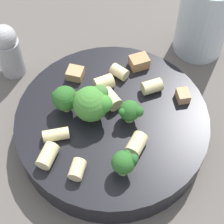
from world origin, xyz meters
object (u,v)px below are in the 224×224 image
(chicken_chunk_2, at_px, (139,62))
(rigatoni_2, at_px, (104,83))
(chicken_chunk_0, at_px, (75,73))
(drinking_glass, at_px, (203,22))
(chicken_chunk_1, at_px, (183,96))
(rigatoni_5, at_px, (119,72))
(pepper_shaker, at_px, (8,50))
(rigatoni_4, at_px, (56,135))
(rigatoni_3, at_px, (77,169))
(broccoli_floret_2, at_px, (131,111))
(broccoli_floret_3, at_px, (93,103))
(pasta_bowl, at_px, (112,124))
(rigatoni_6, at_px, (136,144))
(rigatoni_0, at_px, (48,156))
(broccoli_floret_0, at_px, (124,162))
(rigatoni_1, at_px, (152,86))
(rigatoni_7, at_px, (111,99))

(chicken_chunk_2, bearing_deg, rigatoni_2, 164.17)
(chicken_chunk_0, height_order, drinking_glass, drinking_glass)
(chicken_chunk_1, xyz_separation_m, chicken_chunk_2, (0.01, 0.07, 0.00))
(rigatoni_5, distance_m, pepper_shaker, 0.15)
(chicken_chunk_0, height_order, chicken_chunk_1, same)
(rigatoni_4, bearing_deg, rigatoni_3, -113.49)
(broccoli_floret_2, relative_size, broccoli_floret_3, 0.63)
(pasta_bowl, bearing_deg, pepper_shaker, 88.05)
(broccoli_floret_3, relative_size, chicken_chunk_2, 2.02)
(rigatoni_2, distance_m, rigatoni_5, 0.03)
(rigatoni_4, xyz_separation_m, rigatoni_6, (0.04, -0.08, 0.00))
(pasta_bowl, distance_m, broccoli_floret_3, 0.05)
(rigatoni_0, distance_m, chicken_chunk_0, 0.12)
(pasta_bowl, relative_size, broccoli_floret_3, 4.93)
(broccoli_floret_0, distance_m, broccoli_floret_3, 0.08)
(rigatoni_0, distance_m, rigatoni_2, 0.11)
(rigatoni_1, xyz_separation_m, rigatoni_7, (-0.04, 0.03, 0.00))
(rigatoni_4, distance_m, chicken_chunk_1, 0.15)
(rigatoni_6, height_order, drinking_glass, drinking_glass)
(rigatoni_6, bearing_deg, chicken_chunk_1, -5.03)
(drinking_glass, bearing_deg, chicken_chunk_0, 153.03)
(rigatoni_3, height_order, pepper_shaker, pepper_shaker)
(rigatoni_1, xyz_separation_m, pepper_shaker, (-0.05, 0.19, -0.01))
(drinking_glass, bearing_deg, rigatoni_2, 163.82)
(broccoli_floret_0, distance_m, rigatoni_6, 0.03)
(rigatoni_2, relative_size, rigatoni_6, 0.93)
(rigatoni_3, relative_size, rigatoni_7, 0.85)
(rigatoni_6, bearing_deg, broccoli_floret_0, -172.06)
(pasta_bowl, bearing_deg, broccoli_floret_2, -64.01)
(broccoli_floret_3, height_order, rigatoni_0, broccoli_floret_3)
(rigatoni_7, relative_size, chicken_chunk_2, 1.06)
(rigatoni_2, height_order, chicken_chunk_0, rigatoni_2)
(rigatoni_7, bearing_deg, pepper_shaker, 93.28)
(rigatoni_5, distance_m, rigatoni_7, 0.04)
(rigatoni_3, bearing_deg, drinking_glass, -0.64)
(rigatoni_1, distance_m, rigatoni_7, 0.05)
(rigatoni_7, relative_size, pepper_shaker, 0.30)
(rigatoni_6, relative_size, drinking_glass, 0.22)
(rigatoni_6, distance_m, drinking_glass, 0.21)
(broccoli_floret_2, relative_size, chicken_chunk_1, 1.69)
(pasta_bowl, xyz_separation_m, broccoli_floret_2, (0.01, -0.02, 0.03))
(rigatoni_5, bearing_deg, rigatoni_1, -85.65)
(pasta_bowl, relative_size, broccoli_floret_0, 7.00)
(rigatoni_4, distance_m, rigatoni_7, 0.08)
(rigatoni_6, xyz_separation_m, chicken_chunk_2, (0.10, 0.06, -0.00))
(pasta_bowl, distance_m, rigatoni_4, 0.07)
(rigatoni_3, distance_m, chicken_chunk_0, 0.13)
(drinking_glass, xyz_separation_m, pepper_shaker, (-0.19, 0.18, -0.01))
(rigatoni_1, distance_m, rigatoni_5, 0.04)
(broccoli_floret_0, relative_size, rigatoni_7, 1.34)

